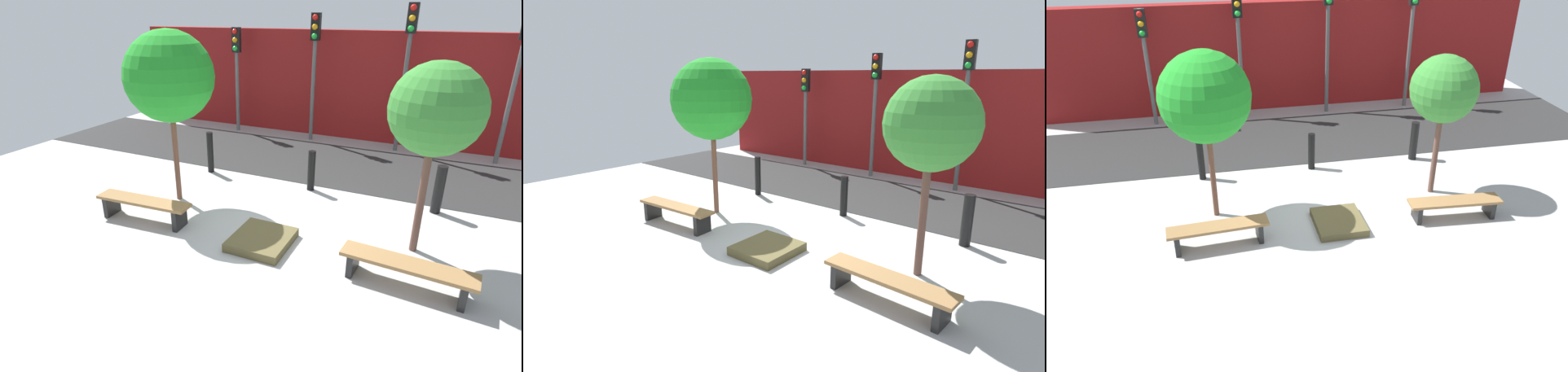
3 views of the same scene
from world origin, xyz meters
The scene contains 14 objects.
ground_plane centered at (0.00, 0.00, 0.00)m, with size 18.00×18.00×0.00m, color #A8A8A8.
road_strip centered at (0.00, 4.29, 0.01)m, with size 18.00×3.37×0.01m, color #292929.
building_facade centered at (0.00, 7.16, 1.68)m, with size 16.20×0.50×3.37m, color maroon.
bench_left centered at (-2.50, -0.55, 0.34)m, with size 2.01×0.54×0.47m.
bench_right centered at (2.50, -0.55, 0.32)m, with size 2.01×0.57×0.43m.
planter_bed centered at (0.00, -0.35, 0.08)m, with size 1.01×1.11×0.16m, color brown.
tree_behind_left_bench centered at (-2.50, 0.61, 2.68)m, with size 1.83×1.83×3.60m.
tree_behind_right_bench centered at (2.50, 0.61, 2.49)m, with size 1.46×1.46×3.24m.
bollard_far_left centered at (-2.75, 2.35, 0.53)m, with size 0.16×0.16×1.07m, color black.
bollard_left centered at (0.00, 2.35, 0.48)m, with size 0.17×0.17×0.96m, color black.
bollard_center centered at (2.75, 2.35, 0.52)m, with size 0.20×0.20×1.03m, color black.
traffic_light_west centered at (-4.05, 6.26, 2.37)m, with size 0.28×0.27×3.42m.
traffic_light_mid_west centered at (-1.35, 6.26, 2.66)m, with size 0.28×0.27×3.86m.
traffic_light_mid_east centered at (1.35, 6.26, 2.82)m, with size 0.28×0.27×4.12m.
Camera 2 is at (4.69, -5.57, 3.23)m, focal length 28.00 mm.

